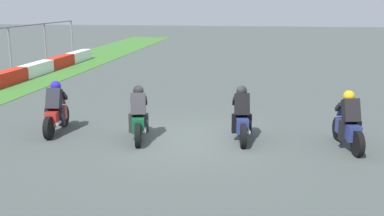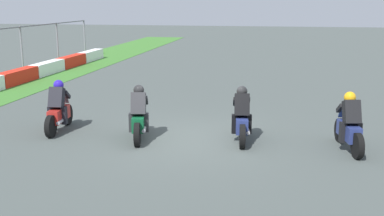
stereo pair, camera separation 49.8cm
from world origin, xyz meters
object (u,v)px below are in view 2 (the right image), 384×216
Objects in this scene: rider_lane_a at (349,126)px; rider_lane_b at (242,119)px; rider_lane_d at (59,110)px; rider_lane_c at (139,117)px.

rider_lane_b is at bearing 73.75° from rider_lane_a.
rider_lane_d is at bearing 83.11° from rider_lane_b.
rider_lane_b is 2.83m from rider_lane_c.
rider_lane_a is 1.00× the size of rider_lane_d.
rider_lane_c is at bearing 90.27° from rider_lane_b.
rider_lane_a is at bearing -103.18° from rider_lane_b.
rider_lane_a and rider_lane_b have the same top height.
rider_lane_d is (0.28, 8.17, 0.00)m from rider_lane_a.
rider_lane_b and rider_lane_d have the same top height.
rider_lane_c is 0.99× the size of rider_lane_d.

